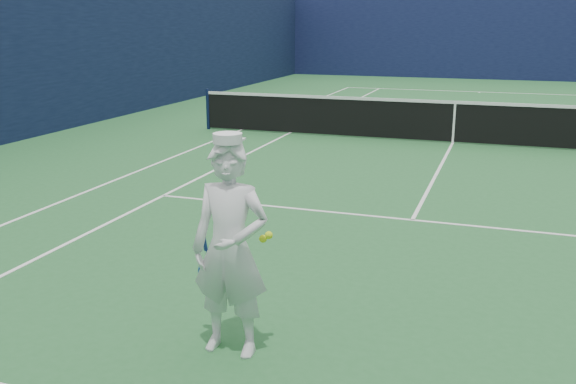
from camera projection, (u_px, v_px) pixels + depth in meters
The scene contains 5 objects.
ground at pixel (453, 143), 15.19m from camera, with size 80.00×80.00×0.00m, color #25612F.
court_markings at pixel (453, 143), 15.19m from camera, with size 11.03×23.83×0.01m.
windscreen_fence at pixel (458, 57), 14.67m from camera, with size 20.12×36.12×4.00m.
tennis_net at pixel (454, 120), 15.05m from camera, with size 12.88×0.09×1.07m.
tennis_player at pixel (230, 249), 5.44m from camera, with size 0.78×0.48×1.94m.
Camera 1 is at (1.20, -15.43, 2.82)m, focal length 40.00 mm.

